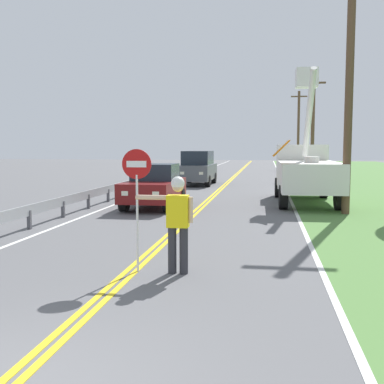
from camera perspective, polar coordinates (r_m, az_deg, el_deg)
centerline_yellow_left at (r=24.06m, az=2.71°, el=-0.15°), size 0.11×110.00×0.01m
centerline_yellow_right at (r=24.04m, az=3.13°, el=-0.15°), size 0.11×110.00×0.01m
edge_line_right at (r=23.94m, az=11.52°, el=-0.28°), size 0.12×110.00×0.01m
edge_line_left at (r=24.69m, az=-5.42°, el=-0.02°), size 0.12×110.00×0.01m
flagger_worker at (r=8.79m, az=-1.78°, el=-3.20°), size 1.09×0.25×1.83m
stop_sign_paddle at (r=8.90m, az=-6.67°, el=1.17°), size 0.56×0.04×2.33m
utility_bucket_truck at (r=20.77m, az=13.48°, el=2.72°), size 2.67×6.85×5.67m
oncoming_sedan_nearest at (r=18.47m, az=-4.58°, el=0.70°), size 1.93×4.11×1.70m
oncoming_suv_second at (r=29.32m, az=0.71°, el=2.94°), size 1.97×4.63×2.10m
utility_pole_near at (r=17.57m, az=18.43°, el=11.82°), size 1.80×0.28×8.42m
utility_pole_mid at (r=38.03m, az=14.37°, el=7.94°), size 1.80×0.28×7.84m
utility_pole_far at (r=54.95m, az=12.71°, el=7.55°), size 1.80×0.28×8.55m
guardrail_left_shoulder at (r=21.69m, az=-9.11°, el=0.53°), size 0.10×32.00×0.71m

